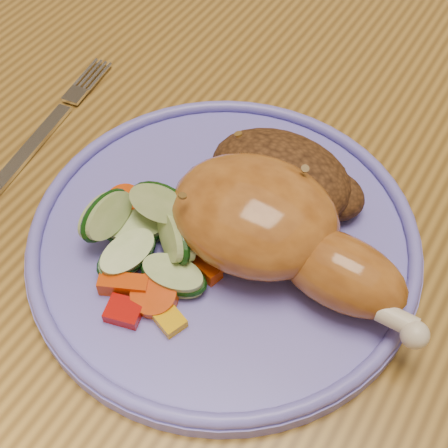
# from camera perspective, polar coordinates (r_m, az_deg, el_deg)

# --- Properties ---
(dining_table) EXTENTS (0.90, 1.40, 0.75)m
(dining_table) POSITION_cam_1_polar(r_m,az_deg,el_deg) (0.57, 8.99, -1.91)
(dining_table) COLOR olive
(dining_table) RESTS_ON ground
(plate) EXTENTS (0.28, 0.28, 0.01)m
(plate) POSITION_cam_1_polar(r_m,az_deg,el_deg) (0.45, 0.00, -1.61)
(plate) COLOR #6A62CB
(plate) RESTS_ON dining_table
(plate_rim) EXTENTS (0.28, 0.28, 0.01)m
(plate_rim) POSITION_cam_1_polar(r_m,az_deg,el_deg) (0.44, 0.00, -0.78)
(plate_rim) COLOR #6A62CB
(plate_rim) RESTS_ON plate
(chicken_leg) EXTENTS (0.20, 0.11, 0.06)m
(chicken_leg) POSITION_cam_1_polar(r_m,az_deg,el_deg) (0.42, 4.68, -0.40)
(chicken_leg) COLOR #B06525
(chicken_leg) RESTS_ON plate
(rice_pilaf) EXTENTS (0.12, 0.08, 0.05)m
(rice_pilaf) POSITION_cam_1_polar(r_m,az_deg,el_deg) (0.46, 5.47, 4.21)
(rice_pilaf) COLOR #4C2B13
(rice_pilaf) RESTS_ON plate
(vegetable_pile) EXTENTS (0.11, 0.10, 0.05)m
(vegetable_pile) POSITION_cam_1_polar(r_m,az_deg,el_deg) (0.43, -7.12, -1.55)
(vegetable_pile) COLOR #A50A05
(vegetable_pile) RESTS_ON plate
(fork) EXTENTS (0.04, 0.15, 0.00)m
(fork) POSITION_cam_1_polar(r_m,az_deg,el_deg) (0.55, -15.85, 8.46)
(fork) COLOR silver
(fork) RESTS_ON dining_table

